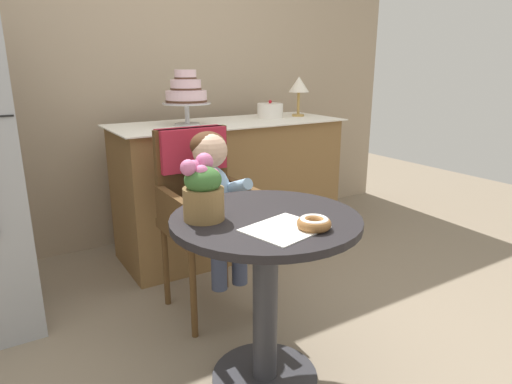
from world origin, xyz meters
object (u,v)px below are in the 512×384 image
at_px(donut_front, 314,223).
at_px(wicker_chair, 200,191).
at_px(table_lamp, 299,86).
at_px(cafe_table, 265,268).
at_px(tiered_cake_stand, 186,93).
at_px(seated_child, 214,190).
at_px(round_layer_cake, 270,111).
at_px(flower_vase, 203,189).

bearing_deg(donut_front, wicker_chair, 90.64).
height_order(wicker_chair, table_lamp, table_lamp).
relative_size(cafe_table, tiered_cake_stand, 2.13).
bearing_deg(cafe_table, seated_child, 84.16).
bearing_deg(seated_child, tiered_cake_stand, 75.26).
relative_size(cafe_table, seated_child, 0.99).
height_order(wicker_chair, tiered_cake_stand, tiered_cake_stand).
bearing_deg(cafe_table, table_lamp, 49.15).
relative_size(wicker_chair, round_layer_cake, 5.20).
bearing_deg(tiered_cake_stand, wicker_chair, -108.38).
xyz_separation_m(flower_vase, tiered_cake_stand, (0.46, 1.21, 0.26)).
relative_size(tiered_cake_stand, round_layer_cake, 1.84).
distance_m(tiered_cake_stand, table_lamp, 0.89).
height_order(wicker_chair, flower_vase, flower_vase).
bearing_deg(tiered_cake_stand, donut_front, -97.07).
height_order(wicker_chair, donut_front, wicker_chair).
distance_m(cafe_table, table_lamp, 1.85).
xyz_separation_m(cafe_table, flower_vase, (-0.21, 0.09, 0.33)).
relative_size(donut_front, round_layer_cake, 0.65).
xyz_separation_m(seated_child, donut_front, (0.01, -0.75, 0.07)).
bearing_deg(seated_child, flower_vase, -120.11).
bearing_deg(round_layer_cake, table_lamp, -3.86).
xyz_separation_m(cafe_table, table_lamp, (1.15, 1.33, 0.61)).
bearing_deg(flower_vase, cafe_table, -23.25).
distance_m(flower_vase, tiered_cake_stand, 1.32).
height_order(wicker_chair, round_layer_cake, round_layer_cake).
distance_m(seated_child, round_layer_cake, 1.19).
relative_size(tiered_cake_stand, table_lamp, 1.19).
relative_size(donut_front, tiered_cake_stand, 0.35).
bearing_deg(tiered_cake_stand, cafe_table, -101.02).
bearing_deg(round_layer_cake, tiered_cake_stand, -176.41).
distance_m(donut_front, round_layer_cake, 1.77).
relative_size(wicker_chair, tiered_cake_stand, 2.82).
xyz_separation_m(cafe_table, seated_child, (0.06, 0.55, 0.17)).
bearing_deg(flower_vase, wicker_chair, 66.55).
bearing_deg(cafe_table, donut_front, -71.74).
height_order(seated_child, table_lamp, table_lamp).
height_order(cafe_table, tiered_cake_stand, tiered_cake_stand).
bearing_deg(seated_child, table_lamp, 35.34).
height_order(cafe_table, seated_child, seated_child).
distance_m(flower_vase, round_layer_cake, 1.68).
bearing_deg(wicker_chair, table_lamp, 29.02).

